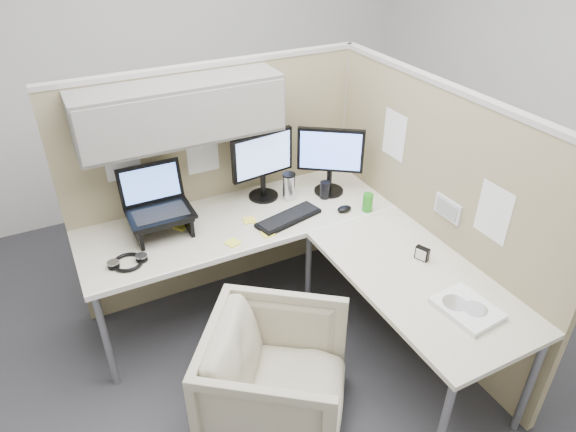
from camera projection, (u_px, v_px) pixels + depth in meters
name	position (u px, v px, depth m)	size (l,w,h in m)	color
ground	(292.00, 350.00, 3.29)	(4.50, 4.50, 0.00)	#2F2E33
partition_back	(202.00, 152.00, 3.24)	(2.00, 0.36, 1.63)	#9C8E66
partition_right	(427.00, 213.00, 3.15)	(0.07, 2.03, 1.63)	#9C8E66
desk	(301.00, 248.00, 3.06)	(2.00, 1.98, 0.73)	beige
office_chair	(276.00, 373.00, 2.68)	(0.70, 0.66, 0.72)	beige
monitor_left	(263.00, 160.00, 3.34)	(0.44, 0.20, 0.47)	black
monitor_right	(330.00, 156.00, 3.40)	(0.38, 0.28, 0.47)	black
laptop_station	(159.00, 210.00, 3.06)	(0.38, 0.33, 0.40)	black
keyboard	(289.00, 218.00, 3.24)	(0.44, 0.15, 0.02)	black
mouse	(344.00, 209.00, 3.32)	(0.10, 0.06, 0.04)	black
travel_mug	(289.00, 186.00, 3.42)	(0.09, 0.09, 0.19)	silver
soda_can_green	(368.00, 202.00, 3.31)	(0.07, 0.07, 0.12)	#268C1E
soda_can_silver	(325.00, 190.00, 3.45)	(0.07, 0.07, 0.12)	black
sticky_note_a	(232.00, 243.00, 3.03)	(0.08, 0.08, 0.01)	#FFF543
sticky_note_c	(181.00, 227.00, 3.17)	(0.08, 0.08, 0.01)	#FFF543
sticky_note_b	(268.00, 233.00, 3.11)	(0.08, 0.08, 0.01)	#FFF543
sticky_note_d	(249.00, 220.00, 3.23)	(0.08, 0.08, 0.01)	#FFF543
headphones	(128.00, 262.00, 2.85)	(0.22, 0.18, 0.03)	black
paper_stack	(467.00, 309.00, 2.53)	(0.26, 0.32, 0.03)	white
desk_clock	(422.00, 254.00, 2.88)	(0.06, 0.08, 0.08)	black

